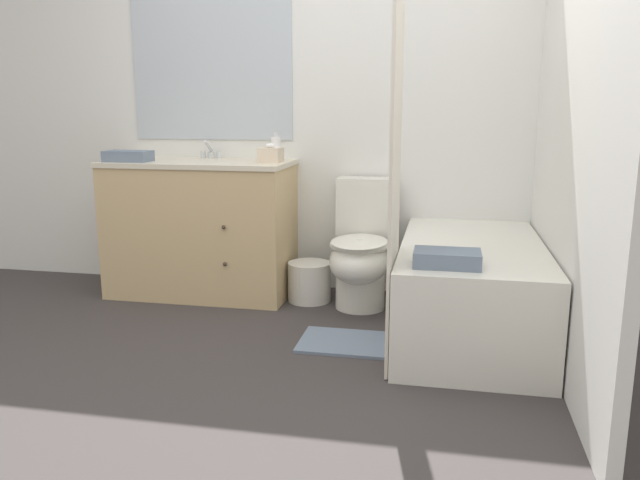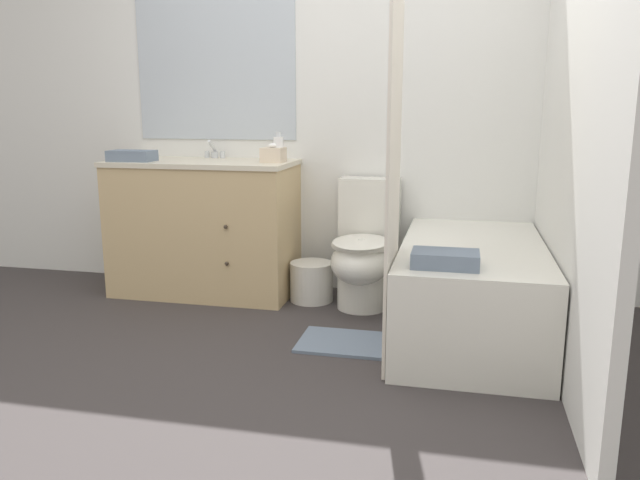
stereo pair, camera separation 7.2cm
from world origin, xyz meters
name	(u,v)px [view 2 (the right image)]	position (x,y,z in m)	size (l,w,h in m)	color
ground_plane	(245,390)	(0.00, 0.00, 0.00)	(14.00, 14.00, 0.00)	#383333
wall_back	(325,97)	(-0.01, 1.63, 1.25)	(8.00, 0.06, 2.50)	silver
wall_right	(570,94)	(1.34, 0.80, 1.25)	(0.05, 2.60, 2.50)	silver
vanity_cabinet	(205,226)	(-0.73, 1.33, 0.44)	(1.16, 0.58, 0.86)	tan
sink_faucet	(214,153)	(-0.73, 1.53, 0.90)	(0.14, 0.12, 0.12)	silver
toilet	(363,251)	(0.31, 1.26, 0.34)	(0.37, 0.66, 0.76)	silver
bathtub	(471,289)	(0.94, 0.90, 0.25)	(0.72, 1.42, 0.50)	silver
shower_curtain	(394,147)	(0.57, 0.45, 1.02)	(0.01, 0.46, 2.02)	silver
wastebasket	(312,282)	(-0.02, 1.30, 0.12)	(0.27, 0.27, 0.24)	silver
tissue_box	(273,154)	(-0.26, 1.31, 0.91)	(0.13, 0.14, 0.11)	beige
soap_dispenser	(279,149)	(-0.23, 1.33, 0.94)	(0.06, 0.06, 0.18)	white
hand_towel_folded	(132,156)	(-1.14, 1.18, 0.89)	(0.28, 0.16, 0.07)	slate
bath_towel_folded	(445,259)	(0.81, 0.38, 0.53)	(0.29, 0.19, 0.07)	slate
bath_mat	(352,343)	(0.36, 0.62, 0.01)	(0.55, 0.36, 0.02)	slate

